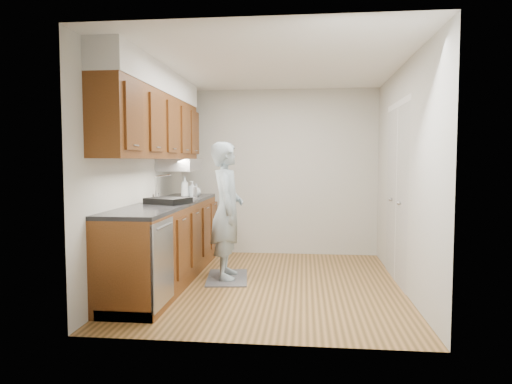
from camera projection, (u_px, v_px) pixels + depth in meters
floor at (268, 284)px, 5.29m from camera, size 3.50×3.50×0.00m
ceiling at (269, 65)px, 5.12m from camera, size 3.50×3.50×0.00m
wall_left at (142, 176)px, 5.36m from camera, size 0.02×3.50×2.50m
wall_right at (403, 177)px, 5.05m from camera, size 0.02×3.50×2.50m
wall_back at (277, 172)px, 6.94m from camera, size 3.00×0.02×2.50m
counter at (167, 240)px, 5.38m from camera, size 0.64×2.80×1.30m
upper_cabinets at (156, 116)px, 5.34m from camera, size 0.47×2.80×1.21m
closet_door at (396, 195)px, 5.36m from camera, size 0.02×1.22×2.05m
floor_mat at (227, 278)px, 5.53m from camera, size 0.57×0.86×0.02m
person at (227, 201)px, 5.47m from camera, size 0.51×0.70×1.85m
soap_bottle_a at (185, 187)px, 6.05m from camera, size 0.15×0.15×0.28m
soap_bottle_b at (192, 189)px, 6.12m from camera, size 0.14×0.14×0.21m
soap_bottle_c at (196, 190)px, 6.25m from camera, size 0.19×0.19×0.17m
steel_can at (194, 192)px, 6.11m from camera, size 0.10×0.10×0.14m
dish_rack at (168, 201)px, 5.17m from camera, size 0.54×0.50×0.07m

